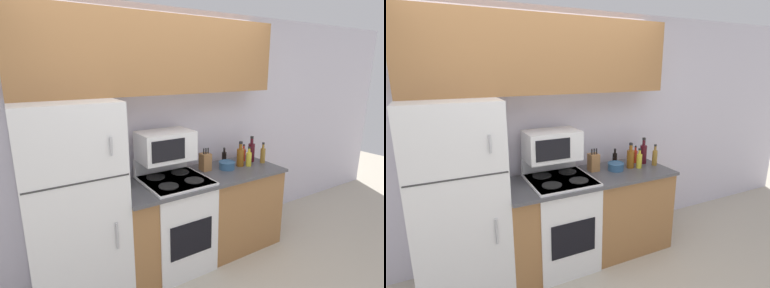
{
  "view_description": "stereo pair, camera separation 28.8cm",
  "coord_description": "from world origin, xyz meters",
  "views": [
    {
      "loc": [
        -1.25,
        -2.1,
        1.96
      ],
      "look_at": [
        0.23,
        0.28,
        1.26
      ],
      "focal_mm": 28.0,
      "sensor_mm": 36.0,
      "label": 1
    },
    {
      "loc": [
        -1.0,
        -2.24,
        1.96
      ],
      "look_at": [
        0.23,
        0.28,
        1.26
      ],
      "focal_mm": 28.0,
      "sensor_mm": 36.0,
      "label": 2
    }
  ],
  "objects": [
    {
      "name": "lower_cabinets",
      "position": [
        0.38,
        0.31,
        0.45
      ],
      "size": [
        1.77,
        0.66,
        0.91
      ],
      "color": "#9E6B3D",
      "rests_on": "ground_plane"
    },
    {
      "name": "bowl",
      "position": [
        0.7,
        0.32,
        0.95
      ],
      "size": [
        0.18,
        0.18,
        0.08
      ],
      "color": "#335B84",
      "rests_on": "lower_cabinets"
    },
    {
      "name": "upper_cabinets",
      "position": [
        0.0,
        0.51,
        2.08
      ],
      "size": [
        2.52,
        0.33,
        0.7
      ],
      "color": "#9E6B3D",
      "rests_on": "refrigerator"
    },
    {
      "name": "bottle_soy_sauce",
      "position": [
        0.8,
        0.5,
        0.98
      ],
      "size": [
        0.05,
        0.05,
        0.18
      ],
      "color": "black",
      "rests_on": "lower_cabinets"
    },
    {
      "name": "stove",
      "position": [
        0.04,
        0.3,
        0.48
      ],
      "size": [
        0.61,
        0.64,
        1.09
      ],
      "color": "white",
      "rests_on": "ground_plane"
    },
    {
      "name": "knife_block",
      "position": [
        0.47,
        0.41,
        1.0
      ],
      "size": [
        0.1,
        0.11,
        0.25
      ],
      "color": "#9E6B3D",
      "rests_on": "lower_cabinets"
    },
    {
      "name": "refrigerator",
      "position": [
        -0.88,
        0.33,
        0.86
      ],
      "size": [
        0.75,
        0.69,
        1.73
      ],
      "color": "white",
      "rests_on": "ground_plane"
    },
    {
      "name": "bottle_vinegar",
      "position": [
        1.18,
        0.27,
        1.0
      ],
      "size": [
        0.06,
        0.06,
        0.24
      ],
      "color": "olive",
      "rests_on": "lower_cabinets"
    },
    {
      "name": "bottle_hot_sauce",
      "position": [
        1.04,
        0.45,
        0.98
      ],
      "size": [
        0.05,
        0.05,
        0.2
      ],
      "color": "red",
      "rests_on": "lower_cabinets"
    },
    {
      "name": "bottle_wine_red",
      "position": [
        1.11,
        0.39,
        1.02
      ],
      "size": [
        0.08,
        0.08,
        0.3
      ],
      "color": "#470F19",
      "rests_on": "lower_cabinets"
    },
    {
      "name": "wall_back",
      "position": [
        0.0,
        0.7,
        1.27
      ],
      "size": [
        8.0,
        0.05,
        2.55
      ],
      "color": "silver",
      "rests_on": "ground_plane"
    },
    {
      "name": "ground_plane",
      "position": [
        0.0,
        0.0,
        0.0
      ],
      "size": [
        12.0,
        12.0,
        0.0
      ],
      "primitive_type": "plane",
      "color": "beige"
    },
    {
      "name": "bottle_cooking_spray",
      "position": [
        0.97,
        0.27,
        0.99
      ],
      "size": [
        0.06,
        0.06,
        0.22
      ],
      "color": "gold",
      "rests_on": "lower_cabinets"
    },
    {
      "name": "bottle_whiskey",
      "position": [
        0.88,
        0.32,
        1.02
      ],
      "size": [
        0.08,
        0.08,
        0.28
      ],
      "color": "brown",
      "rests_on": "lower_cabinets"
    },
    {
      "name": "microwave",
      "position": [
        0.01,
        0.43,
        1.24
      ],
      "size": [
        0.53,
        0.35,
        0.29
      ],
      "color": "white",
      "rests_on": "stove"
    }
  ]
}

